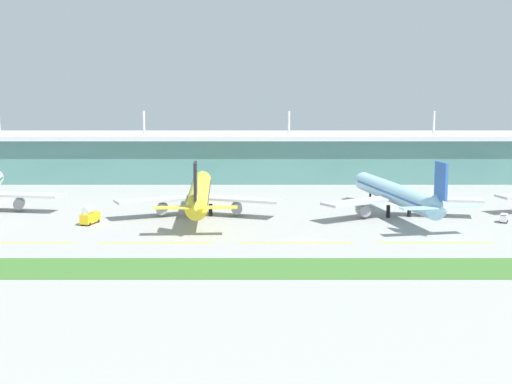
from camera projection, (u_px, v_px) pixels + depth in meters
ground_plane at (304, 240)px, 184.54m from camera, size 600.00×600.00×0.00m
terminal_building at (285, 156)px, 295.79m from camera, size 288.00×34.00×27.57m
airliner_near_middle at (196, 194)px, 217.67m from camera, size 48.75×69.08×18.90m
airliner_far_middle at (394, 194)px, 216.44m from camera, size 47.88×66.42×18.90m
taxiway_stripe_west at (13, 243)px, 181.29m from camera, size 28.00×0.70×0.04m
taxiway_stripe_mid_west at (153, 243)px, 181.44m from camera, size 28.00×0.70×0.04m
taxiway_stripe_centre at (293, 243)px, 181.58m from camera, size 28.00×0.70×0.04m
taxiway_stripe_mid_east at (432, 243)px, 181.73m from camera, size 28.00×0.70×0.04m
grass_verge at (313, 268)px, 156.67m from camera, size 300.00×18.00×0.10m
fuel_truck at (86, 216)px, 204.87m from camera, size 4.45×7.63×4.95m
baggage_cart at (500, 218)px, 207.64m from camera, size 3.15×4.02×2.48m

